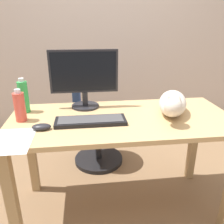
{
  "coord_description": "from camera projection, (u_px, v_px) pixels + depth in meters",
  "views": [
    {
      "loc": [
        -0.24,
        -1.39,
        1.34
      ],
      "look_at": [
        -0.07,
        -0.05,
        0.81
      ],
      "focal_mm": 37.02,
      "sensor_mm": 36.0,
      "label": 1
    }
  ],
  "objects": [
    {
      "name": "office_chair",
      "position": [
        93.0,
        124.0,
        2.23
      ],
      "size": [
        0.48,
        0.48,
        0.95
      ],
      "color": "black",
      "rests_on": "ground_plane"
    },
    {
      "name": "keyboard",
      "position": [
        91.0,
        121.0,
        1.44
      ],
      "size": [
        0.44,
        0.15,
        0.03
      ],
      "color": "black",
      "rests_on": "desk"
    },
    {
      "name": "spray_bottle",
      "position": [
        20.0,
        107.0,
        1.44
      ],
      "size": [
        0.07,
        0.07,
        0.21
      ],
      "color": "#D84C3D",
      "rests_on": "desk"
    },
    {
      "name": "paper_sheet",
      "position": [
        12.0,
        141.0,
        1.22
      ],
      "size": [
        0.21,
        0.3,
        0.0
      ],
      "primitive_type": "cube",
      "rotation": [
        0.0,
        0.0,
        -0.0
      ],
      "color": "white",
      "rests_on": "desk"
    },
    {
      "name": "ground_plane",
      "position": [
        120.0,
        206.0,
        1.8
      ],
      "size": [
        8.0,
        8.0,
        0.0
      ],
      "primitive_type": "plane",
      "color": "#846647"
    },
    {
      "name": "cat",
      "position": [
        173.0,
        103.0,
        1.54
      ],
      "size": [
        0.31,
        0.57,
        0.2
      ],
      "color": "silver",
      "rests_on": "desk"
    },
    {
      "name": "back_wall",
      "position": [
        102.0,
        25.0,
        2.75
      ],
      "size": [
        6.0,
        0.04,
        2.6
      ],
      "primitive_type": "cube",
      "color": "beige",
      "rests_on": "ground_plane"
    },
    {
      "name": "computer_mouse",
      "position": [
        41.0,
        127.0,
        1.34
      ],
      "size": [
        0.11,
        0.06,
        0.04
      ],
      "primitive_type": "ellipsoid",
      "color": "#232328",
      "rests_on": "desk"
    },
    {
      "name": "monitor",
      "position": [
        84.0,
        77.0,
        1.63
      ],
      "size": [
        0.48,
        0.2,
        0.41
      ],
      "color": "#232328",
      "rests_on": "desk"
    },
    {
      "name": "water_bottle",
      "position": [
        24.0,
        97.0,
        1.58
      ],
      "size": [
        0.07,
        0.07,
        0.24
      ],
      "color": "green",
      "rests_on": "desk"
    },
    {
      "name": "desk",
      "position": [
        122.0,
        132.0,
        1.57
      ],
      "size": [
        1.48,
        0.68,
        0.75
      ],
      "color": "tan",
      "rests_on": "ground_plane"
    }
  ]
}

